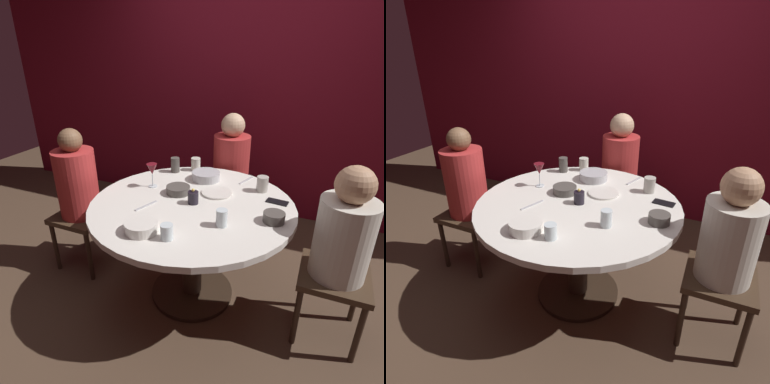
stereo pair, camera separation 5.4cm
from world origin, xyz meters
TOP-DOWN VIEW (x-y plane):
  - ground_plane at (0.00, 0.00)m, footprint 8.00×8.00m
  - back_wall at (0.00, 1.55)m, footprint 6.00×0.10m
  - dining_table at (0.00, 0.00)m, footprint 1.35×1.35m
  - seated_diner_left at (-0.96, 0.00)m, footprint 0.40×0.40m
  - seated_diner_back at (0.00, 0.90)m, footprint 0.40×0.40m
  - seated_diner_right at (0.93, 0.00)m, footprint 0.40×0.40m
  - candle_holder at (0.01, -0.00)m, footprint 0.07×0.07m
  - wine_glass at (-0.37, 0.13)m, footprint 0.08×0.08m
  - dinner_plate at (0.10, 0.20)m, footprint 0.21×0.21m
  - cell_phone at (0.52, 0.23)m, footprint 0.15×0.09m
  - bowl_serving_large at (-0.06, 0.41)m, footprint 0.21×0.21m
  - bowl_salad_center at (-0.15, 0.10)m, footprint 0.17×0.17m
  - bowl_small_white at (-0.12, -0.43)m, footprint 0.19×0.19m
  - bowl_sauce_side at (0.54, -0.04)m, footprint 0.13×0.13m
  - cup_near_candle at (0.27, -0.20)m, footprint 0.07×0.07m
  - cup_by_left_diner at (0.38, 0.37)m, footprint 0.08×0.08m
  - cup_by_right_diner at (0.04, -0.44)m, footprint 0.07×0.07m
  - cup_center_front at (-0.20, 0.56)m, footprint 0.08×0.08m
  - cup_far_edge at (-0.34, 0.46)m, footprint 0.07×0.07m
  - fork_near_plate at (0.23, 0.51)m, footprint 0.07×0.18m
  - knife_near_plate at (-0.26, -0.16)m, footprint 0.08×0.18m

SIDE VIEW (x-z plane):
  - ground_plane at x=0.00m, z-range 0.00..0.00m
  - dining_table at x=0.00m, z-range 0.22..0.98m
  - seated_diner_right at x=0.93m, z-range 0.14..1.29m
  - seated_diner_left at x=-0.96m, z-range 0.13..1.30m
  - seated_diner_back at x=0.00m, z-range 0.14..1.32m
  - fork_near_plate at x=0.23m, z-range 0.76..0.76m
  - knife_near_plate at x=-0.26m, z-range 0.76..0.76m
  - cell_phone at x=0.52m, z-range 0.76..0.76m
  - dinner_plate at x=0.10m, z-range 0.76..0.77m
  - bowl_salad_center at x=-0.15m, z-range 0.76..0.81m
  - bowl_sauce_side at x=0.54m, z-range 0.76..0.82m
  - bowl_small_white at x=-0.12m, z-range 0.76..0.82m
  - bowl_serving_large at x=-0.06m, z-range 0.76..0.82m
  - candle_holder at x=0.01m, z-range 0.75..0.85m
  - cup_by_right_diner at x=0.04m, z-range 0.76..0.84m
  - cup_near_candle at x=0.27m, z-range 0.76..0.86m
  - cup_center_front at x=-0.20m, z-range 0.76..0.86m
  - cup_by_left_diner at x=0.38m, z-range 0.76..0.87m
  - cup_far_edge at x=-0.34m, z-range 0.76..0.88m
  - wine_glass at x=-0.37m, z-range 0.80..0.97m
  - back_wall at x=0.00m, z-range 0.00..2.60m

